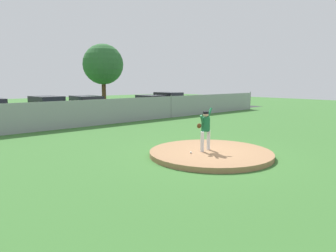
% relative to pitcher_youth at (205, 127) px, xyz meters
% --- Properties ---
extents(ground_plane, '(80.00, 80.00, 0.00)m').
position_rel_pitcher_youth_xyz_m(ground_plane, '(0.12, 5.82, -1.09)').
color(ground_plane, '#386B2D').
extents(asphalt_strip, '(44.00, 7.00, 0.01)m').
position_rel_pitcher_youth_xyz_m(asphalt_strip, '(0.12, 14.32, -1.09)').
color(asphalt_strip, '#2B2B2D').
rests_on(asphalt_strip, ground_plane).
extents(pitchers_mound, '(4.57, 4.57, 0.18)m').
position_rel_pitcher_youth_xyz_m(pitchers_mound, '(0.12, -0.18, -1.00)').
color(pitchers_mound, '#99704C').
rests_on(pitchers_mound, ground_plane).
extents(pitcher_youth, '(0.77, 0.32, 1.60)m').
position_rel_pitcher_youth_xyz_m(pitcher_youth, '(0.00, 0.00, 0.00)').
color(pitcher_youth, silver).
rests_on(pitcher_youth, pitchers_mound).
extents(baseball, '(0.07, 0.07, 0.07)m').
position_rel_pitcher_youth_xyz_m(baseball, '(-0.72, 0.03, -0.88)').
color(baseball, white).
rests_on(baseball, pitchers_mound).
extents(chainlink_fence, '(35.87, 0.07, 1.74)m').
position_rel_pitcher_youth_xyz_m(chainlink_fence, '(0.12, 9.82, -0.27)').
color(chainlink_fence, gray).
rests_on(chainlink_fence, ground_plane).
extents(parked_car_burgundy, '(2.00, 4.44, 1.55)m').
position_rel_pitcher_youth_xyz_m(parked_car_burgundy, '(8.65, 14.05, -0.34)').
color(parked_car_burgundy, maroon).
rests_on(parked_car_burgundy, ground_plane).
extents(parked_car_champagne, '(2.12, 4.77, 1.69)m').
position_rel_pitcher_youth_xyz_m(parked_car_champagne, '(2.30, 13.85, -0.29)').
color(parked_car_champagne, tan).
rests_on(parked_car_champagne, ground_plane).
extents(parked_car_teal, '(2.14, 4.65, 1.72)m').
position_rel_pitcher_youth_xyz_m(parked_car_teal, '(-0.34, 14.77, -0.27)').
color(parked_car_teal, '#146066').
rests_on(parked_car_teal, ground_plane).
extents(parked_car_white, '(1.83, 4.80, 1.72)m').
position_rel_pitcher_youth_xyz_m(parked_car_white, '(11.38, 14.69, -0.27)').
color(parked_car_white, silver).
rests_on(parked_car_white, ground_plane).
extents(traffic_cone_orange, '(0.40, 0.40, 0.55)m').
position_rel_pitcher_youth_xyz_m(traffic_cone_orange, '(5.90, 13.27, -0.83)').
color(traffic_cone_orange, orange).
rests_on(traffic_cone_orange, asphalt_strip).
extents(tree_broad_right, '(4.68, 4.68, 7.09)m').
position_rel_pitcher_youth_xyz_m(tree_broad_right, '(10.08, 24.61, 3.63)').
color(tree_broad_right, '#4C331E').
rests_on(tree_broad_right, ground_plane).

